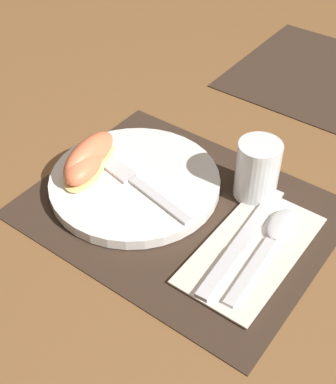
% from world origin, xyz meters
% --- Properties ---
extents(ground_plane, '(3.00, 3.00, 0.00)m').
position_xyz_m(ground_plane, '(0.00, 0.00, 0.00)').
color(ground_plane, brown).
extents(placemat, '(0.41, 0.32, 0.00)m').
position_xyz_m(placemat, '(0.00, 0.00, 0.00)').
color(placemat, '#38281E').
rests_on(placemat, ground_plane).
extents(plate, '(0.25, 0.25, 0.02)m').
position_xyz_m(plate, '(-0.08, -0.00, 0.01)').
color(plate, white).
rests_on(plate, placemat).
extents(juice_glass, '(0.06, 0.06, 0.09)m').
position_xyz_m(juice_glass, '(0.07, 0.09, 0.04)').
color(juice_glass, silver).
rests_on(juice_glass, placemat).
extents(napkin, '(0.11, 0.22, 0.00)m').
position_xyz_m(napkin, '(0.12, -0.01, 0.01)').
color(napkin, silver).
rests_on(napkin, placemat).
extents(knife, '(0.03, 0.22, 0.01)m').
position_xyz_m(knife, '(0.10, -0.01, 0.01)').
color(knife, silver).
rests_on(knife, napkin).
extents(spoon, '(0.04, 0.19, 0.01)m').
position_xyz_m(spoon, '(0.13, 0.03, 0.01)').
color(spoon, silver).
rests_on(spoon, napkin).
extents(fork, '(0.19, 0.06, 0.00)m').
position_xyz_m(fork, '(-0.07, -0.01, 0.02)').
color(fork, silver).
rests_on(fork, plate).
extents(citrus_wedge_0, '(0.05, 0.11, 0.05)m').
position_xyz_m(citrus_wedge_0, '(-0.15, -0.02, 0.04)').
color(citrus_wedge_0, '#F4DB84').
rests_on(citrus_wedge_0, plate).
extents(citrus_wedge_1, '(0.08, 0.11, 0.04)m').
position_xyz_m(citrus_wedge_1, '(-0.15, -0.04, 0.04)').
color(citrus_wedge_1, '#F4DB84').
rests_on(citrus_wedge_1, plate).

